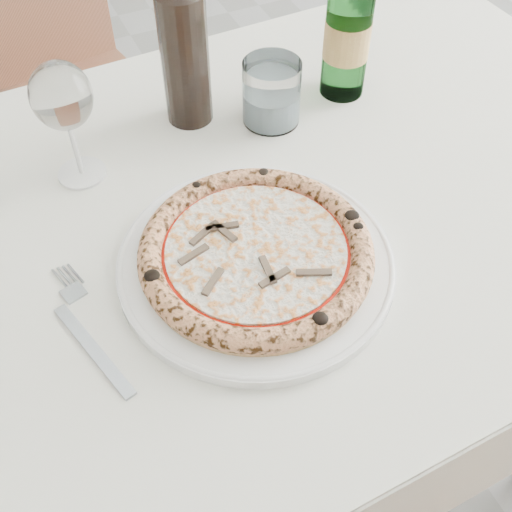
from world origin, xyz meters
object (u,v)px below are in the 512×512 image
object	(u,v)px
chair_far	(50,65)
wine_glass	(62,99)
plate	(256,262)
tumbler	(271,96)
wine_bottle	(184,46)
pizza	(256,253)
beer_bottle	(348,29)
dining_table	(226,261)

from	to	relation	value
chair_far	wine_glass	distance (m)	0.74
chair_far	plate	xyz separation A→B (m)	(0.09, -0.89, 0.23)
tumbler	wine_bottle	size ratio (longest dim) A/B	0.34
plate	wine_glass	world-z (taller)	wine_glass
pizza	tumbler	xyz separation A→B (m)	(0.14, 0.25, 0.01)
wine_glass	beer_bottle	distance (m)	0.42
plate	wine_bottle	distance (m)	0.33
chair_far	wine_bottle	world-z (taller)	wine_bottle
chair_far	wine_bottle	size ratio (longest dim) A/B	3.40
dining_table	plate	distance (m)	0.15
dining_table	wine_glass	world-z (taller)	wine_glass
chair_far	beer_bottle	distance (m)	0.80
beer_bottle	wine_bottle	size ratio (longest dim) A/B	0.95
tumbler	wine_bottle	world-z (taller)	wine_bottle
tumbler	beer_bottle	world-z (taller)	beer_bottle
chair_far	plate	world-z (taller)	chair_far
dining_table	chair_far	xyz separation A→B (m)	(-0.09, 0.79, -0.13)
pizza	dining_table	bearing A→B (deg)	90.00
plate	tumbler	world-z (taller)	tumbler
pizza	wine_bottle	xyz separation A→B (m)	(0.03, 0.30, 0.09)
chair_far	beer_bottle	size ratio (longest dim) A/B	3.56
dining_table	wine_glass	distance (m)	0.30
pizza	wine_bottle	size ratio (longest dim) A/B	1.00
dining_table	chair_far	distance (m)	0.81
wine_glass	tumbler	size ratio (longest dim) A/B	1.82
dining_table	pizza	xyz separation A→B (m)	(-0.00, -0.10, 0.12)
dining_table	tumbler	world-z (taller)	tumbler
wine_bottle	pizza	bearing A→B (deg)	-96.38
plate	pizza	xyz separation A→B (m)	(-0.00, -0.00, 0.02)
plate	wine_glass	size ratio (longest dim) A/B	1.92
beer_bottle	wine_bottle	xyz separation A→B (m)	(-0.24, 0.04, 0.01)
wine_glass	tumbler	xyz separation A→B (m)	(0.28, 0.00, -0.08)
beer_bottle	tumbler	bearing A→B (deg)	-171.64
pizza	wine_glass	world-z (taller)	wine_glass
dining_table	tumbler	size ratio (longest dim) A/B	14.55
tumbler	dining_table	bearing A→B (deg)	-133.28
pizza	beer_bottle	distance (m)	0.39
wine_glass	dining_table	bearing A→B (deg)	-45.55
tumbler	chair_far	bearing A→B (deg)	109.85
plate	beer_bottle	bearing A→B (deg)	44.77
chair_far	pizza	bearing A→B (deg)	-84.03
dining_table	pizza	distance (m)	0.16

